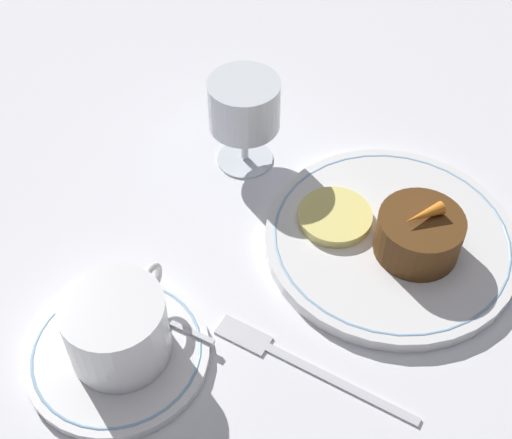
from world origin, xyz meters
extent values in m
plane|color=white|center=(0.00, 0.00, 0.00)|extent=(3.00, 3.00, 0.00)
cylinder|color=white|center=(0.01, -0.02, 0.01)|extent=(0.25, 0.25, 0.01)
torus|color=#8CB2D1|center=(0.01, -0.02, 0.01)|extent=(0.24, 0.24, 0.00)
cylinder|color=white|center=(-0.22, 0.15, 0.01)|extent=(0.16, 0.16, 0.01)
torus|color=#8CB2D1|center=(-0.22, 0.15, 0.01)|extent=(0.15, 0.15, 0.00)
cylinder|color=white|center=(-0.22, 0.14, 0.04)|extent=(0.09, 0.09, 0.07)
cylinder|color=#9E7A4C|center=(-0.22, 0.14, 0.05)|extent=(0.08, 0.08, 0.05)
torus|color=white|center=(-0.17, 0.14, 0.05)|extent=(0.04, 0.01, 0.03)
cube|color=silver|center=(-0.18, 0.12, 0.01)|extent=(0.01, 0.09, 0.00)
ellipsoid|color=silver|center=(-0.18, 0.17, 0.01)|extent=(0.02, 0.02, 0.00)
cylinder|color=silver|center=(0.05, 0.16, 0.00)|extent=(0.06, 0.06, 0.01)
cylinder|color=silver|center=(0.05, 0.16, 0.03)|extent=(0.01, 0.01, 0.05)
cylinder|color=silver|center=(0.05, 0.16, 0.08)|extent=(0.08, 0.08, 0.06)
cylinder|color=#5B0F1E|center=(0.05, 0.16, 0.07)|extent=(0.07, 0.07, 0.03)
cube|color=silver|center=(-0.16, -0.04, 0.00)|extent=(0.02, 0.15, 0.01)
cube|color=silver|center=(-0.16, 0.06, 0.00)|extent=(0.02, 0.05, 0.01)
cylinder|color=#563314|center=(0.00, -0.05, 0.04)|extent=(0.08, 0.08, 0.04)
cone|color=orange|center=(0.00, -0.05, 0.06)|extent=(0.04, 0.03, 0.01)
cylinder|color=#EFE075|center=(0.00, 0.03, 0.02)|extent=(0.08, 0.08, 0.01)
camera|label=1|loc=(-0.46, -0.11, 0.55)|focal=50.00mm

